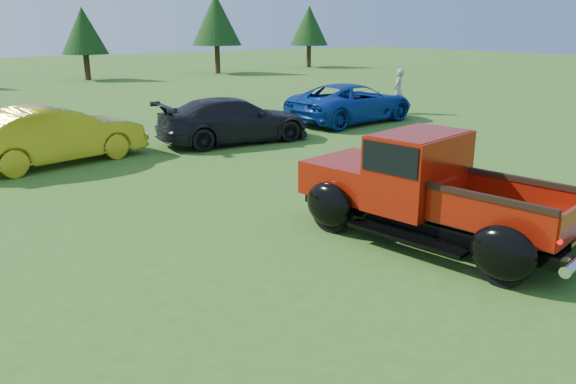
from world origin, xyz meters
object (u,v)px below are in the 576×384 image
Objects in this scene: tree_east at (216,20)px; show_car_blue at (352,103)px; tree_far_east at (309,26)px; show_car_grey at (234,120)px; tree_mid_right at (83,31)px; spectator at (398,91)px; show_car_yellow at (55,135)px; pickup_truck at (417,188)px.

show_car_blue is at bearing -106.75° from tree_east.
tree_far_east reaches higher than show_car_grey.
show_car_blue is (-15.32, -22.00, -2.56)m from tree_far_east.
spectator is at bearing -75.37° from tree_mid_right.
tree_east is at bearing -48.54° from show_car_yellow.
tree_mid_right is at bearing 0.14° from show_car_grey.
show_car_grey is 0.92× the size of show_car_blue.
tree_mid_right is 18.01m from tree_far_east.
show_car_grey is (1.55, 8.36, -0.16)m from pickup_truck.
show_car_blue is at bearing -76.45° from show_car_grey.
spectator is (2.82, 0.44, 0.18)m from show_car_blue.
show_car_yellow is at bearing 101.43° from pickup_truck.
pickup_truck is at bearing 176.23° from show_car_grey.
pickup_truck is at bearing -97.63° from tree_mid_right.
pickup_truck is (-4.09, -30.49, -2.15)m from tree_mid_right.
pickup_truck reaches higher than show_car_blue.
show_car_yellow is at bearing -109.01° from tree_mid_right.
tree_far_east reaches higher than spectator.
tree_east is 1.09× the size of show_car_blue.
pickup_truck is 11.25m from show_car_blue.
tree_east is 27.08m from show_car_yellow.
show_car_yellow is at bearing -127.80° from tree_east.
tree_far_east is 1.09× the size of show_car_yellow.
show_car_grey is 5.26m from show_car_blue.
show_car_blue is (6.77, 8.99, -0.13)m from pickup_truck.
show_car_yellow reaches higher than show_car_blue.
tree_far_east is 0.97× the size of show_car_blue.
show_car_yellow is 4.97m from show_car_grey.
tree_mid_right is 22.40m from show_car_grey.
tree_far_east is 25.04m from spectator.
show_car_blue is at bearing -19.72° from spectator.
show_car_yellow is (-25.50, -22.28, -2.52)m from tree_far_east.
pickup_truck is (-13.09, -29.99, -2.84)m from tree_east.
spectator is (9.59, 9.43, 0.04)m from pickup_truck.
tree_mid_right is 2.56× the size of spectator.
show_car_grey is at bearing -96.55° from tree_mid_right.
pickup_truck is at bearing 137.70° from show_car_blue.
tree_east is 32.85m from pickup_truck.
pickup_truck is at bearing -169.36° from show_car_yellow.
show_car_grey is at bearing -104.84° from show_car_yellow.
tree_east is at bearing 56.48° from pickup_truck.
tree_mid_right reaches higher than show_car_blue.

